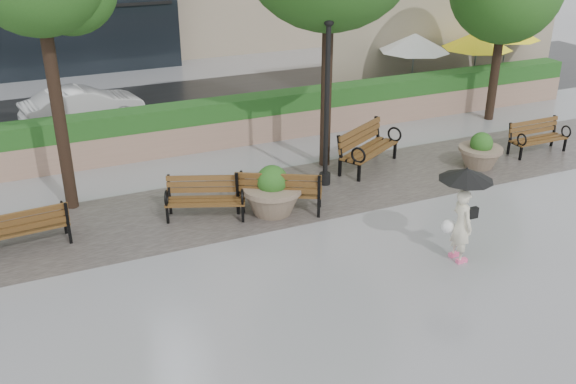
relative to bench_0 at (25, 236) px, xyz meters
name	(u,v)px	position (x,y,z in m)	size (l,w,h in m)	color
ground	(355,249)	(6.17, -2.79, -0.28)	(100.00, 100.00, 0.00)	gray
cobble_strip	(295,193)	(6.17, 0.21, -0.28)	(28.00, 3.20, 0.01)	#383330
hedge_wall	(238,121)	(6.17, 4.21, 0.38)	(24.00, 0.80, 1.35)	#9B7864
cafe_wall	(447,32)	(15.67, 7.21, 1.72)	(10.00, 0.60, 4.00)	tan
cafe_hedge	(469,88)	(15.17, 5.01, 0.17)	(8.00, 0.50, 0.90)	#22541C
asphalt_street	(200,106)	(6.17, 8.21, -0.28)	(40.00, 7.00, 0.00)	black
bench_0	(25,236)	(0.00, 0.00, 0.00)	(1.82, 0.84, 0.95)	brown
bench_1	(206,207)	(3.81, -0.18, 0.00)	(1.87, 1.29, 0.94)	brown
bench_2	(279,199)	(5.46, -0.51, 0.03)	(2.05, 1.60, 1.04)	brown
bench_3	(368,156)	(8.66, 0.96, 0.05)	(2.17, 1.72, 1.10)	brown
bench_4	(537,144)	(13.58, -0.05, -0.01)	(1.72, 0.70, 0.92)	brown
planter_left	(272,195)	(5.27, -0.54, 0.17)	(1.38, 1.38, 1.16)	#7F6B56
planter_right	(480,154)	(11.42, -0.22, 0.10)	(1.16, 1.16, 0.97)	#7F6B56
lamppost	(327,115)	(7.11, 0.42, 1.55)	(0.28, 0.28, 4.15)	black
patio_umb_white	(415,43)	(13.42, 6.05, 1.71)	(2.50, 2.50, 2.30)	black
patio_umb_yellow_a	(478,40)	(15.74, 5.53, 1.71)	(2.50, 2.50, 2.30)	black
patio_umb_yellow_b	(508,31)	(17.96, 6.52, 1.71)	(2.50, 2.50, 2.30)	black
car_right	(83,106)	(2.23, 7.68, 0.33)	(1.30, 3.74, 1.23)	silver
pedestrian	(463,206)	(7.86, -3.94, 0.90)	(1.05, 1.05, 1.94)	#EEE6C8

